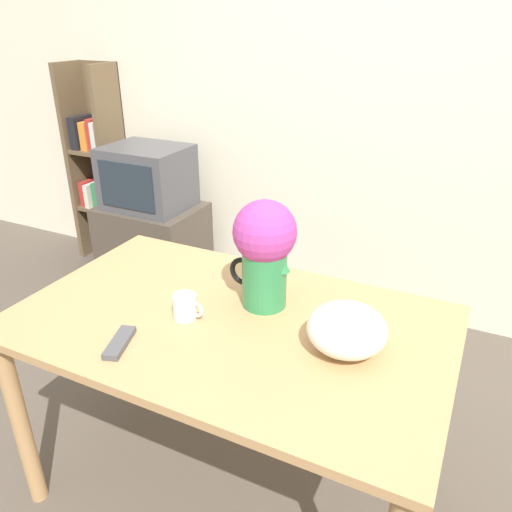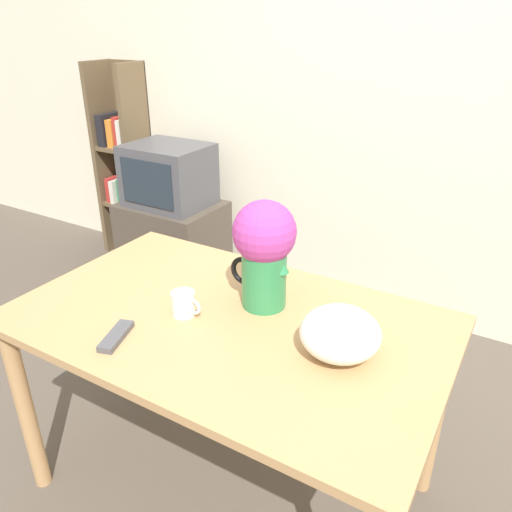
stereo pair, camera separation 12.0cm
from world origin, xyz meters
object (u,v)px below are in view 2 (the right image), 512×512
(flower_vase, at_px, (264,247))
(coffee_mug, at_px, (184,304))
(white_bowl, at_px, (340,333))
(tv_set, at_px, (169,175))

(flower_vase, relative_size, coffee_mug, 3.43)
(white_bowl, bearing_deg, coffee_mug, -173.66)
(coffee_mug, bearing_deg, flower_vase, 44.31)
(flower_vase, distance_m, coffee_mug, 0.33)
(coffee_mug, distance_m, white_bowl, 0.53)
(coffee_mug, bearing_deg, tv_set, 131.49)
(flower_vase, height_order, white_bowl, flower_vase)
(flower_vase, xyz_separation_m, tv_set, (-1.32, 1.08, -0.23))
(white_bowl, bearing_deg, tv_set, 143.73)
(white_bowl, distance_m, tv_set, 2.05)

